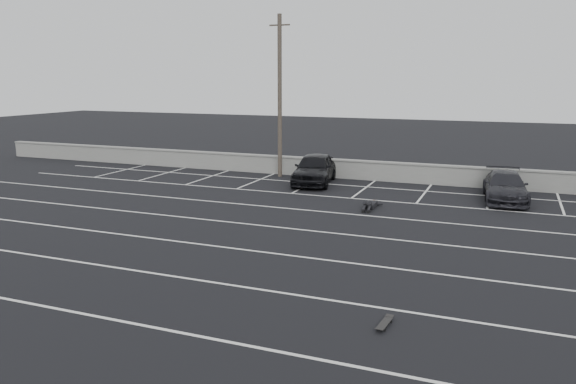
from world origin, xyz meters
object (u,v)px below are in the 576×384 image
at_px(car_right, 505,187).
at_px(utility_pole, 280,96).
at_px(skateboard, 385,323).
at_px(car_left, 314,168).
at_px(trash_bin, 500,182).
at_px(person, 371,202).

height_order(car_right, utility_pole, utility_pole).
xyz_separation_m(car_right, skateboard, (-2.26, -15.14, -0.58)).
distance_m(car_left, trash_bin, 9.37).
relative_size(person, skateboard, 3.09).
xyz_separation_m(car_right, trash_bin, (-0.27, 2.45, -0.24)).
height_order(car_left, car_right, car_left).
relative_size(trash_bin, skateboard, 1.10).
bearing_deg(car_left, car_right, -13.96).
height_order(trash_bin, person, trash_bin).
relative_size(utility_pole, skateboard, 11.95).
bearing_deg(person, car_left, 132.34).
distance_m(car_left, car_right, 9.51).
bearing_deg(utility_pole, car_left, -27.06).
relative_size(car_right, person, 1.95).
bearing_deg(skateboard, car_left, 119.69).
bearing_deg(car_right, person, -151.58).
bearing_deg(car_left, utility_pole, 143.57).
xyz_separation_m(trash_bin, skateboard, (-1.99, -17.59, -0.35)).
xyz_separation_m(car_left, person, (4.13, -4.33, -0.58)).
xyz_separation_m(car_left, car_right, (9.48, -0.76, -0.15)).
xyz_separation_m(utility_pole, trash_bin, (11.72, 0.40, -4.09)).
bearing_deg(person, car_right, 32.41).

